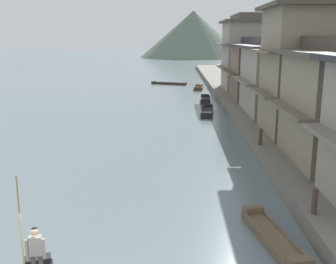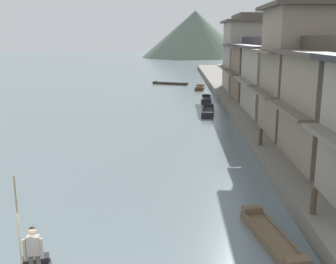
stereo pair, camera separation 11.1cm
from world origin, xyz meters
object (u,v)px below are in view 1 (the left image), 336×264
(boat_moored_third, at_px, (273,238))
(boatman_person, at_px, (35,249))
(house_waterfront_tall, at_px, (311,66))
(boat_moored_nearest, at_px, (199,87))
(boat_moored_second, at_px, (207,112))
(mooring_post_dock_mid, at_px, (260,137))
(house_waterfront_far, at_px, (262,69))
(mooring_post_dock_near, at_px, (315,201))
(house_waterfront_narrow, at_px, (278,76))
(house_waterfront_end, at_px, (245,53))
(boat_moored_far, at_px, (169,84))
(boat_midriver_drifting, at_px, (205,100))

(boat_moored_third, bearing_deg, boatman_person, -155.31)
(house_waterfront_tall, bearing_deg, boat_moored_nearest, 100.95)
(boat_moored_second, height_order, mooring_post_dock_mid, mooring_post_dock_mid)
(house_waterfront_far, bearing_deg, mooring_post_dock_near, -97.68)
(boat_moored_second, bearing_deg, house_waterfront_narrow, -26.48)
(boat_moored_nearest, bearing_deg, house_waterfront_narrow, -75.78)
(boat_moored_second, bearing_deg, boatman_person, -103.50)
(boat_moored_second, height_order, house_waterfront_end, house_waterfront_end)
(boat_moored_nearest, distance_m, house_waterfront_tall, 29.28)
(boat_moored_third, bearing_deg, boat_moored_far, 95.27)
(house_waterfront_end, bearing_deg, house_waterfront_far, -87.41)
(boat_moored_far, bearing_deg, house_waterfront_end, -48.23)
(mooring_post_dock_near, bearing_deg, house_waterfront_far, 82.32)
(house_waterfront_end, relative_size, mooring_post_dock_near, 9.61)
(house_waterfront_narrow, height_order, mooring_post_dock_near, house_waterfront_narrow)
(boat_moored_second, relative_size, boat_moored_third, 1.16)
(boat_moored_third, distance_m, boat_moored_far, 47.64)
(boat_moored_second, distance_m, boat_moored_third, 23.62)
(house_waterfront_narrow, bearing_deg, boat_moored_third, -103.58)
(boat_moored_third, bearing_deg, mooring_post_dock_mid, 81.20)
(boat_moored_second, relative_size, boat_moored_far, 0.91)
(boat_midriver_drifting, xyz_separation_m, house_waterfront_far, (5.50, -2.04, 3.52))
(boat_moored_far, bearing_deg, boat_moored_third, -84.73)
(boatman_person, height_order, mooring_post_dock_mid, boatman_person)
(boat_moored_far, distance_m, house_waterfront_end, 14.89)
(boat_midriver_drifting, distance_m, mooring_post_dock_mid, 20.81)
(boat_moored_third, bearing_deg, mooring_post_dock_near, 26.87)
(boat_moored_third, xyz_separation_m, mooring_post_dock_mid, (1.57, 10.17, 1.01))
(mooring_post_dock_near, bearing_deg, boat_midriver_drifting, 93.27)
(boat_moored_nearest, bearing_deg, house_waterfront_end, -42.61)
(boat_moored_far, xyz_separation_m, house_waterfront_end, (9.37, -10.49, 4.87))
(boat_moored_second, bearing_deg, house_waterfront_tall, -60.82)
(house_waterfront_tall, height_order, house_waterfront_end, same)
(boatman_person, relative_size, boat_midriver_drifting, 0.72)
(house_waterfront_tall, xyz_separation_m, house_waterfront_far, (0.13, 15.45, -1.31))
(boat_moored_third, bearing_deg, house_waterfront_narrow, 76.42)
(mooring_post_dock_near, bearing_deg, mooring_post_dock_mid, 90.00)
(boat_moored_nearest, distance_m, house_waterfront_far, 14.50)
(boat_moored_far, relative_size, boat_midriver_drifting, 1.25)
(mooring_post_dock_mid, bearing_deg, boat_moored_second, 98.65)
(boat_midriver_drifting, bearing_deg, boatman_person, -101.22)
(boat_moored_far, bearing_deg, boatman_person, -92.85)
(boat_moored_second, bearing_deg, boat_moored_third, -88.86)
(boat_midriver_drifting, distance_m, house_waterfront_tall, 18.92)
(boatman_person, relative_size, house_waterfront_tall, 0.35)
(boat_moored_nearest, distance_m, mooring_post_dock_near, 41.03)
(boat_moored_far, relative_size, house_waterfront_tall, 0.61)
(boatman_person, xyz_separation_m, house_waterfront_narrow, (11.94, 24.04, 2.24))
(boat_moored_nearest, distance_m, boat_moored_far, 7.00)
(house_waterfront_tall, xyz_separation_m, house_waterfront_narrow, (-0.19, 7.47, -1.31))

